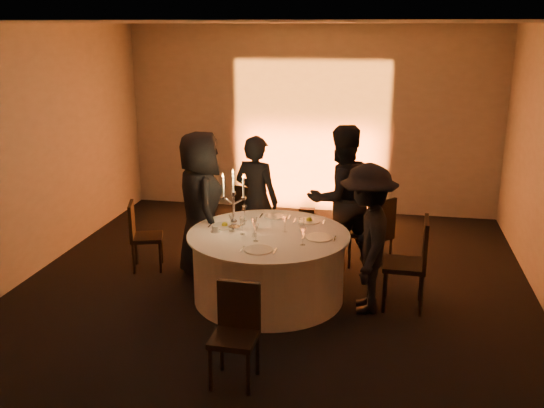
% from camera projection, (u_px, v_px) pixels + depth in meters
% --- Properties ---
extents(floor, '(7.00, 7.00, 0.00)m').
position_uv_depth(floor, '(269.00, 297.00, 6.89)').
color(floor, black).
rests_on(floor, ground).
extents(ceiling, '(7.00, 7.00, 0.00)m').
position_uv_depth(ceiling, '(268.00, 23.00, 6.04)').
color(ceiling, silver).
rests_on(ceiling, wall_back).
extents(wall_back, '(7.00, 0.00, 7.00)m').
position_uv_depth(wall_back, '(311.00, 120.00, 9.76)').
color(wall_back, '#B5AFA8').
rests_on(wall_back, floor).
extents(wall_front, '(7.00, 0.00, 7.00)m').
position_uv_depth(wall_front, '(138.00, 319.00, 3.17)').
color(wall_front, '#B5AFA8').
rests_on(wall_front, floor).
extents(wall_left, '(0.00, 7.00, 7.00)m').
position_uv_depth(wall_left, '(15.00, 158.00, 7.02)').
color(wall_left, '#B5AFA8').
rests_on(wall_left, floor).
extents(uplighter_fixture, '(0.25, 0.12, 0.10)m').
position_uv_depth(uplighter_fixture, '(307.00, 211.00, 9.89)').
color(uplighter_fixture, black).
rests_on(uplighter_fixture, floor).
extents(banquet_table, '(1.80, 1.80, 0.77)m').
position_uv_depth(banquet_table, '(269.00, 266.00, 6.78)').
color(banquet_table, black).
rests_on(banquet_table, floor).
extents(chair_left, '(0.48, 0.48, 0.87)m').
position_uv_depth(chair_left, '(141.00, 232.00, 7.57)').
color(chair_left, black).
rests_on(chair_left, floor).
extents(chair_back_left, '(0.48, 0.48, 0.87)m').
position_uv_depth(chair_back_left, '(249.00, 212.00, 8.41)').
color(chair_back_left, black).
rests_on(chair_back_left, floor).
extents(chair_back_right, '(0.59, 0.59, 0.96)m').
position_uv_depth(chair_back_right, '(375.00, 231.00, 7.46)').
color(chair_back_right, black).
rests_on(chair_back_right, floor).
extents(chair_right, '(0.46, 0.46, 1.02)m').
position_uv_depth(chair_right, '(413.00, 258.00, 6.49)').
color(chair_right, black).
rests_on(chair_right, floor).
extents(chair_front, '(0.39, 0.39, 0.87)m').
position_uv_depth(chair_front, '(236.00, 327.00, 5.19)').
color(chair_front, black).
rests_on(chair_front, floor).
extents(guest_left, '(0.92, 1.04, 1.79)m').
position_uv_depth(guest_left, '(201.00, 205.00, 7.31)').
color(guest_left, black).
rests_on(guest_left, floor).
extents(guest_back_left, '(0.71, 0.58, 1.67)m').
position_uv_depth(guest_back_left, '(256.00, 200.00, 7.72)').
color(guest_back_left, black).
rests_on(guest_back_left, floor).
extents(guest_back_right, '(1.12, 1.07, 1.83)m').
position_uv_depth(guest_back_right, '(341.00, 198.00, 7.50)').
color(guest_back_right, black).
rests_on(guest_back_right, floor).
extents(guest_right, '(0.68, 1.09, 1.62)m').
position_uv_depth(guest_right, '(367.00, 239.00, 6.39)').
color(guest_right, black).
rests_on(guest_right, floor).
extents(plate_left, '(0.36, 0.29, 0.08)m').
position_uv_depth(plate_left, '(225.00, 225.00, 6.90)').
color(plate_left, silver).
rests_on(plate_left, banquet_table).
extents(plate_back_left, '(0.36, 0.27, 0.01)m').
position_uv_depth(plate_back_left, '(275.00, 216.00, 7.25)').
color(plate_back_left, silver).
rests_on(plate_back_left, banquet_table).
extents(plate_back_right, '(0.35, 0.26, 0.08)m').
position_uv_depth(plate_back_right, '(309.00, 220.00, 7.07)').
color(plate_back_right, silver).
rests_on(plate_back_right, banquet_table).
extents(plate_right, '(0.36, 0.29, 0.01)m').
position_uv_depth(plate_right, '(319.00, 238.00, 6.52)').
color(plate_right, silver).
rests_on(plate_right, banquet_table).
extents(plate_front, '(0.36, 0.29, 0.01)m').
position_uv_depth(plate_front, '(258.00, 250.00, 6.17)').
color(plate_front, silver).
rests_on(plate_front, banquet_table).
extents(coffee_cup, '(0.11, 0.11, 0.07)m').
position_uv_depth(coffee_cup, '(215.00, 229.00, 6.72)').
color(coffee_cup, silver).
rests_on(coffee_cup, banquet_table).
extents(candelabra, '(0.29, 0.14, 0.69)m').
position_uv_depth(candelabra, '(234.00, 208.00, 6.78)').
color(candelabra, white).
rests_on(candelabra, banquet_table).
extents(wine_glass_a, '(0.07, 0.07, 0.19)m').
position_uv_depth(wine_glass_a, '(285.00, 220.00, 6.69)').
color(wine_glass_a, white).
rests_on(wine_glass_a, banquet_table).
extents(wine_glass_b, '(0.07, 0.07, 0.19)m').
position_uv_depth(wine_glass_b, '(254.00, 225.00, 6.53)').
color(wine_glass_b, white).
rests_on(wine_glass_b, banquet_table).
extents(wine_glass_c, '(0.07, 0.07, 0.19)m').
position_uv_depth(wine_glass_c, '(242.00, 222.00, 6.60)').
color(wine_glass_c, white).
rests_on(wine_glass_c, banquet_table).
extents(wine_glass_d, '(0.07, 0.07, 0.19)m').
position_uv_depth(wine_glass_d, '(303.00, 233.00, 6.28)').
color(wine_glass_d, white).
rests_on(wine_glass_d, banquet_table).
extents(wine_glass_e, '(0.07, 0.07, 0.19)m').
position_uv_depth(wine_glass_e, '(232.00, 219.00, 6.71)').
color(wine_glass_e, white).
rests_on(wine_glass_e, banquet_table).
extents(wine_glass_f, '(0.07, 0.07, 0.19)m').
position_uv_depth(wine_glass_f, '(256.00, 229.00, 6.39)').
color(wine_glass_f, white).
rests_on(wine_glass_f, banquet_table).
extents(wine_glass_g, '(0.07, 0.07, 0.19)m').
position_uv_depth(wine_glass_g, '(254.00, 222.00, 6.61)').
color(wine_glass_g, white).
rests_on(wine_glass_g, banquet_table).
extents(wine_glass_h, '(0.07, 0.07, 0.19)m').
position_uv_depth(wine_glass_h, '(244.00, 210.00, 7.06)').
color(wine_glass_h, white).
rests_on(wine_glass_h, banquet_table).
extents(tumbler_a, '(0.07, 0.07, 0.09)m').
position_uv_depth(tumbler_a, '(242.00, 221.00, 6.96)').
color(tumbler_a, white).
rests_on(tumbler_a, banquet_table).
extents(tumbler_b, '(0.07, 0.07, 0.09)m').
position_uv_depth(tumbler_b, '(302.00, 222.00, 6.92)').
color(tumbler_b, white).
rests_on(tumbler_b, banquet_table).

